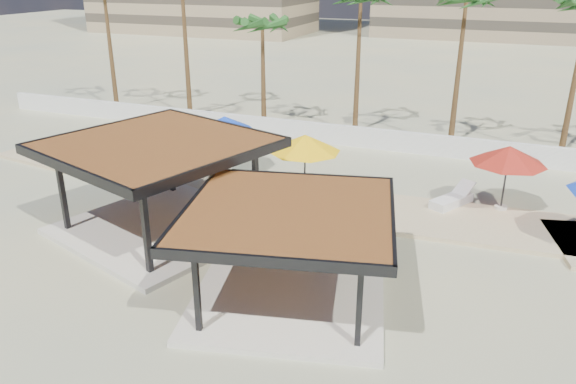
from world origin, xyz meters
name	(u,v)px	position (x,y,z in m)	size (l,w,h in m)	color
ground	(289,287)	(0.00, 0.00, 0.00)	(200.00, 200.00, 0.00)	tan
promenade	(397,208)	(2.00, 7.67, 0.06)	(44.45, 7.97, 0.24)	#C6B284
boundary_wall	(392,141)	(0.00, 16.00, 0.60)	(56.00, 0.30, 1.20)	silver
pavilion_central	(289,246)	(0.25, -0.65, 1.89)	(7.47, 7.47, 3.16)	beige
pavilion_west	(159,178)	(-6.34, 2.23, 2.22)	(9.25, 9.25, 3.72)	beige
umbrella_a	(112,133)	(-11.73, 6.29, 2.36)	(3.48, 3.48, 2.53)	beige
umbrella_b	(305,143)	(-2.18, 7.38, 2.62)	(3.96, 3.96, 2.84)	beige
umbrella_c	(509,155)	(6.21, 9.04, 2.59)	(3.48, 3.48, 2.81)	beige
umbrella_f	(225,124)	(-7.12, 9.20, 2.56)	(3.98, 3.98, 2.77)	beige
lounger_a	(224,193)	(-5.49, 5.84, 0.36)	(0.93, 2.00, 0.73)	silver
lounger_b	(452,200)	(4.20, 8.71, 0.39)	(1.79, 2.39, 0.88)	silver
palm_c	(262,28)	(-9.00, 18.10, 6.33)	(3.00, 3.00, 7.39)	brown
palm_d	(361,3)	(-3.00, 18.90, 7.88)	(3.00, 3.00, 9.03)	brown
palm_e	(466,5)	(3.00, 18.40, 7.93)	(3.00, 3.00, 9.08)	brown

